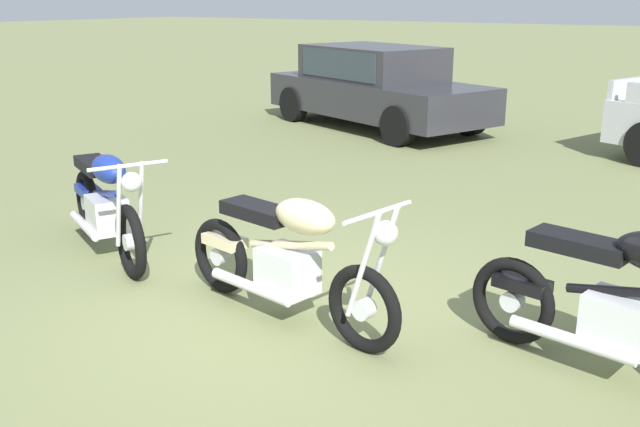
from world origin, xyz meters
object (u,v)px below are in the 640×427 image
object	(u,v)px
motorcycle_blue	(106,203)
motorcycle_cream	(287,258)
motorcycle_black	(623,305)
car_charcoal	(375,83)

from	to	relation	value
motorcycle_blue	motorcycle_cream	xyz separation A→B (m)	(2.18, -0.24, -0.00)
motorcycle_blue	motorcycle_black	world-z (taller)	same
motorcycle_cream	car_charcoal	world-z (taller)	car_charcoal
motorcycle_blue	motorcycle_black	bearing A→B (deg)	27.82
car_charcoal	motorcycle_black	bearing A→B (deg)	-30.62
motorcycle_blue	car_charcoal	size ratio (longest dim) A/B	0.40
motorcycle_blue	car_charcoal	bearing A→B (deg)	125.55
motorcycle_cream	motorcycle_black	world-z (taller)	same
motorcycle_blue	car_charcoal	xyz separation A→B (m)	(-1.27, 7.21, 0.31)
motorcycle_blue	motorcycle_black	size ratio (longest dim) A/B	0.95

